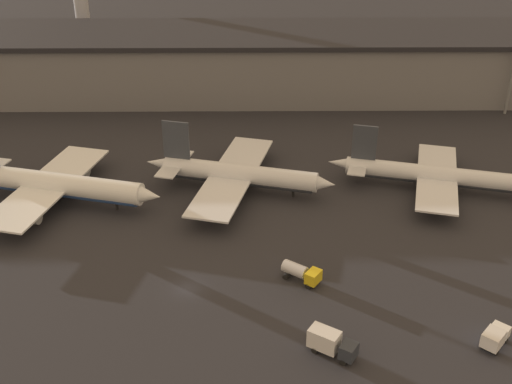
% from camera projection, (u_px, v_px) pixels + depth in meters
% --- Properties ---
extents(ground, '(600.00, 600.00, 0.00)m').
position_uv_depth(ground, '(188.00, 288.00, 97.32)').
color(ground, '#26262B').
extents(terminal_building, '(236.73, 28.59, 16.41)m').
position_uv_depth(terminal_building, '(213.00, 63.00, 167.36)').
color(terminal_building, slate).
rests_on(terminal_building, ground).
extents(airplane_0, '(41.57, 33.74, 14.07)m').
position_uv_depth(airplane_0, '(54.00, 184.00, 118.50)').
color(airplane_0, white).
rests_on(airplane_0, ground).
extents(airplane_1, '(37.11, 35.09, 13.05)m').
position_uv_depth(airplane_1, '(237.00, 174.00, 122.68)').
color(airplane_1, silver).
rests_on(airplane_1, ground).
extents(airplane_2, '(44.77, 29.29, 11.89)m').
position_uv_depth(airplane_2, '(445.00, 176.00, 122.73)').
color(airplane_2, silver).
rests_on(airplane_2, ground).
extents(service_vehicle_0, '(4.93, 5.16, 2.78)m').
position_uv_depth(service_vehicle_0, '(495.00, 337.00, 85.51)').
color(service_vehicle_0, white).
rests_on(service_vehicle_0, ground).
extents(service_vehicle_1, '(6.29, 5.38, 2.71)m').
position_uv_depth(service_vehicle_1, '(301.00, 272.00, 98.13)').
color(service_vehicle_1, gold).
rests_on(service_vehicle_1, ground).
extents(service_vehicle_3, '(6.78, 5.52, 3.43)m').
position_uv_depth(service_vehicle_3, '(331.00, 343.00, 84.08)').
color(service_vehicle_3, '#282D38').
rests_on(service_vehicle_3, ground).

